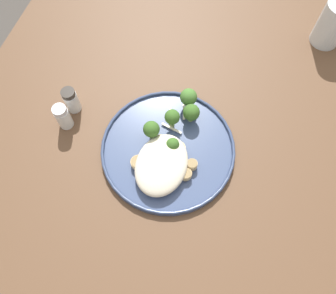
{
  "coord_description": "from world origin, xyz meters",
  "views": [
    {
      "loc": [
        -0.31,
        -0.08,
        1.44
      ],
      "look_at": [
        -0.02,
        0.01,
        0.76
      ],
      "focal_mm": 37.4,
      "sensor_mm": 36.0,
      "label": 1
    }
  ],
  "objects_px": {
    "seared_scallop_right_edge": "(161,141)",
    "water_glass": "(332,26)",
    "seared_scallop_tiny_bay": "(192,165)",
    "seared_scallop_rear_pale": "(138,163)",
    "seared_scallop_half_hidden": "(178,149)",
    "dinner_plate": "(168,149)",
    "broccoli_floret_beside_noodles": "(174,145)",
    "broccoli_floret_tall_stalk": "(152,128)",
    "pepper_shaker": "(71,100)",
    "broccoli_floret_front_edge": "(191,113)",
    "seared_scallop_tilted_round": "(186,174)",
    "broccoli_floret_center_pile": "(172,117)",
    "salt_shaker": "(63,117)",
    "seared_scallop_large_seared": "(177,168)",
    "broccoli_floret_left_leaning": "(189,98)",
    "seared_scallop_on_noodles": "(158,168)"
  },
  "relations": [
    {
      "from": "seared_scallop_half_hidden",
      "to": "broccoli_floret_left_leaning",
      "type": "bearing_deg",
      "value": 4.55
    },
    {
      "from": "seared_scallop_tiny_bay",
      "to": "broccoli_floret_beside_noodles",
      "type": "relative_size",
      "value": 0.51
    },
    {
      "from": "seared_scallop_on_noodles",
      "to": "seared_scallop_half_hidden",
      "type": "xyz_separation_m",
      "value": [
        0.05,
        -0.03,
        0.0
      ]
    },
    {
      "from": "seared_scallop_right_edge",
      "to": "seared_scallop_tiny_bay",
      "type": "height_order",
      "value": "same"
    },
    {
      "from": "broccoli_floret_left_leaning",
      "to": "salt_shaker",
      "type": "xyz_separation_m",
      "value": [
        -0.12,
        0.25,
        -0.01
      ]
    },
    {
      "from": "pepper_shaker",
      "to": "dinner_plate",
      "type": "bearing_deg",
      "value": -99.23
    },
    {
      "from": "dinner_plate",
      "to": "seared_scallop_tiny_bay",
      "type": "bearing_deg",
      "value": -112.08
    },
    {
      "from": "broccoli_floret_center_pile",
      "to": "salt_shaker",
      "type": "xyz_separation_m",
      "value": [
        -0.06,
        0.23,
        -0.01
      ]
    },
    {
      "from": "broccoli_floret_tall_stalk",
      "to": "pepper_shaker",
      "type": "xyz_separation_m",
      "value": [
        0.02,
        0.2,
        -0.01
      ]
    },
    {
      "from": "seared_scallop_tilted_round",
      "to": "broccoli_floret_front_edge",
      "type": "relative_size",
      "value": 0.5
    },
    {
      "from": "broccoli_floret_center_pile",
      "to": "broccoli_floret_left_leaning",
      "type": "distance_m",
      "value": 0.06
    },
    {
      "from": "seared_scallop_on_noodles",
      "to": "broccoli_floret_front_edge",
      "type": "bearing_deg",
      "value": -13.01
    },
    {
      "from": "pepper_shaker",
      "to": "water_glass",
      "type": "bearing_deg",
      "value": -54.35
    },
    {
      "from": "dinner_plate",
      "to": "seared_scallop_tilted_round",
      "type": "height_order",
      "value": "seared_scallop_tilted_round"
    },
    {
      "from": "broccoli_floret_center_pile",
      "to": "broccoli_floret_beside_noodles",
      "type": "relative_size",
      "value": 1.25
    },
    {
      "from": "seared_scallop_right_edge",
      "to": "seared_scallop_tilted_round",
      "type": "height_order",
      "value": "seared_scallop_right_edge"
    },
    {
      "from": "seared_scallop_right_edge",
      "to": "water_glass",
      "type": "bearing_deg",
      "value": -36.81
    },
    {
      "from": "seared_scallop_right_edge",
      "to": "water_glass",
      "type": "height_order",
      "value": "water_glass"
    },
    {
      "from": "dinner_plate",
      "to": "seared_scallop_tilted_round",
      "type": "xyz_separation_m",
      "value": [
        -0.05,
        -0.05,
        0.01
      ]
    },
    {
      "from": "seared_scallop_large_seared",
      "to": "pepper_shaker",
      "type": "height_order",
      "value": "pepper_shaker"
    },
    {
      "from": "seared_scallop_on_noodles",
      "to": "seared_scallop_half_hidden",
      "type": "height_order",
      "value": "seared_scallop_half_hidden"
    },
    {
      "from": "salt_shaker",
      "to": "broccoli_floret_tall_stalk",
      "type": "bearing_deg",
      "value": -82.65
    },
    {
      "from": "seared_scallop_half_hidden",
      "to": "seared_scallop_tilted_round",
      "type": "relative_size",
      "value": 1.31
    },
    {
      "from": "seared_scallop_tilted_round",
      "to": "salt_shaker",
      "type": "xyz_separation_m",
      "value": [
        0.04,
        0.29,
        0.01
      ]
    },
    {
      "from": "broccoli_floret_front_edge",
      "to": "salt_shaker",
      "type": "relative_size",
      "value": 0.76
    },
    {
      "from": "seared_scallop_half_hidden",
      "to": "broccoli_floret_center_pile",
      "type": "bearing_deg",
      "value": 28.23
    },
    {
      "from": "seared_scallop_half_hidden",
      "to": "broccoli_floret_left_leaning",
      "type": "xyz_separation_m",
      "value": [
        0.12,
        0.01,
        0.02
      ]
    },
    {
      "from": "broccoli_floret_front_edge",
      "to": "water_glass",
      "type": "height_order",
      "value": "water_glass"
    },
    {
      "from": "seared_scallop_tilted_round",
      "to": "salt_shaker",
      "type": "bearing_deg",
      "value": 81.61
    },
    {
      "from": "broccoli_floret_beside_noodles",
      "to": "broccoli_floret_tall_stalk",
      "type": "xyz_separation_m",
      "value": [
        0.02,
        0.05,
        0.01
      ]
    },
    {
      "from": "seared_scallop_on_noodles",
      "to": "seared_scallop_tiny_bay",
      "type": "xyz_separation_m",
      "value": [
        0.03,
        -0.06,
        0.0
      ]
    },
    {
      "from": "broccoli_floret_beside_noodles",
      "to": "seared_scallop_right_edge",
      "type": "bearing_deg",
      "value": 75.68
    },
    {
      "from": "seared_scallop_large_seared",
      "to": "broccoli_floret_tall_stalk",
      "type": "bearing_deg",
      "value": 49.84
    },
    {
      "from": "broccoli_floret_tall_stalk",
      "to": "salt_shaker",
      "type": "distance_m",
      "value": 0.2
    },
    {
      "from": "broccoli_floret_front_edge",
      "to": "broccoli_floret_tall_stalk",
      "type": "bearing_deg",
      "value": 133.08
    },
    {
      "from": "seared_scallop_rear_pale",
      "to": "seared_scallop_tilted_round",
      "type": "relative_size",
      "value": 1.23
    },
    {
      "from": "seared_scallop_half_hidden",
      "to": "broccoli_floret_tall_stalk",
      "type": "distance_m",
      "value": 0.07
    },
    {
      "from": "seared_scallop_tilted_round",
      "to": "broccoli_floret_center_pile",
      "type": "distance_m",
      "value": 0.12
    },
    {
      "from": "seared_scallop_rear_pale",
      "to": "pepper_shaker",
      "type": "relative_size",
      "value": 0.47
    },
    {
      "from": "dinner_plate",
      "to": "broccoli_floret_beside_noodles",
      "type": "xyz_separation_m",
      "value": [
        -0.0,
        -0.01,
        0.03
      ]
    },
    {
      "from": "seared_scallop_rear_pale",
      "to": "seared_scallop_half_hidden",
      "type": "bearing_deg",
      "value": -51.86
    },
    {
      "from": "water_glass",
      "to": "salt_shaker",
      "type": "relative_size",
      "value": 1.72
    },
    {
      "from": "broccoli_floret_center_pile",
      "to": "broccoli_floret_tall_stalk",
      "type": "height_order",
      "value": "same"
    },
    {
      "from": "seared_scallop_right_edge",
      "to": "broccoli_floret_center_pile",
      "type": "distance_m",
      "value": 0.06
    },
    {
      "from": "dinner_plate",
      "to": "pepper_shaker",
      "type": "relative_size",
      "value": 4.33
    },
    {
      "from": "water_glass",
      "to": "salt_shaker",
      "type": "height_order",
      "value": "water_glass"
    },
    {
      "from": "seared_scallop_tiny_bay",
      "to": "broccoli_floret_front_edge",
      "type": "relative_size",
      "value": 0.45
    },
    {
      "from": "seared_scallop_tiny_bay",
      "to": "broccoli_floret_tall_stalk",
      "type": "height_order",
      "value": "broccoli_floret_tall_stalk"
    },
    {
      "from": "seared_scallop_tiny_bay",
      "to": "seared_scallop_right_edge",
      "type": "bearing_deg",
      "value": 67.99
    },
    {
      "from": "seared_scallop_right_edge",
      "to": "broccoli_floret_left_leaning",
      "type": "bearing_deg",
      "value": -15.77
    }
  ]
}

